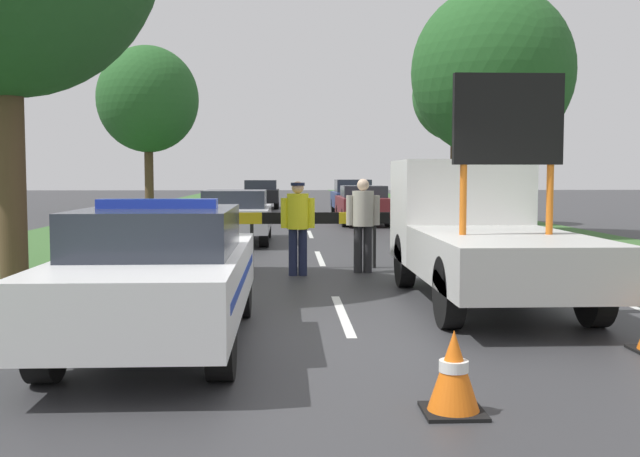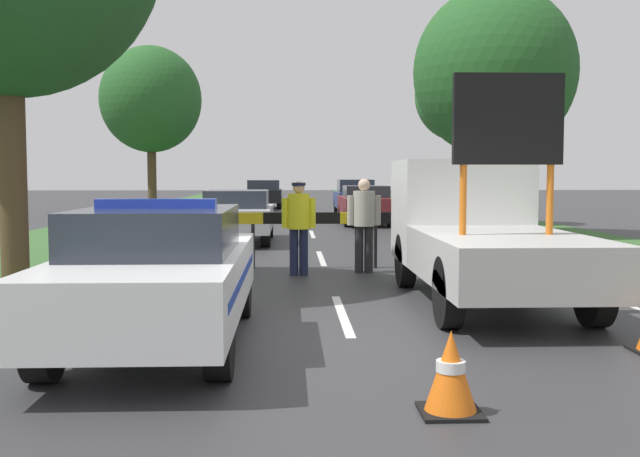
# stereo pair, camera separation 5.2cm
# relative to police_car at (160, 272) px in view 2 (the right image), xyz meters

# --- Properties ---
(ground_plane) EXTENTS (160.00, 160.00, 0.00)m
(ground_plane) POSITION_rel_police_car_xyz_m (2.10, 0.38, -0.78)
(ground_plane) COLOR #333335
(lane_markings) EXTENTS (8.28, 70.86, 0.01)m
(lane_markings) POSITION_rel_police_car_xyz_m (2.10, 22.16, -0.78)
(lane_markings) COLOR silver
(lane_markings) RESTS_ON ground
(grass_verge_left) EXTENTS (4.90, 120.00, 0.03)m
(grass_verge_left) POSITION_rel_police_car_xyz_m (-4.55, 20.38, -0.77)
(grass_verge_left) COLOR #38602D
(grass_verge_left) RESTS_ON ground
(grass_verge_right) EXTENTS (4.90, 120.00, 0.03)m
(grass_verge_right) POSITION_rel_police_car_xyz_m (8.74, 20.38, -0.77)
(grass_verge_right) COLOR #38602D
(grass_verge_right) RESTS_ON ground
(police_car) EXTENTS (1.80, 4.91, 1.58)m
(police_car) POSITION_rel_police_car_xyz_m (0.00, 0.00, 0.00)
(police_car) COLOR white
(police_car) RESTS_ON ground
(work_truck) EXTENTS (2.01, 5.28, 3.12)m
(work_truck) POSITION_rel_police_car_xyz_m (4.19, 2.83, 0.24)
(work_truck) COLOR white
(work_truck) RESTS_ON ground
(road_barrier) EXTENTS (3.01, 0.08, 1.10)m
(road_barrier) POSITION_rel_police_car_xyz_m (1.89, 6.50, 0.13)
(road_barrier) COLOR black
(road_barrier) RESTS_ON ground
(police_officer) EXTENTS (0.62, 0.39, 1.72)m
(police_officer) POSITION_rel_police_car_xyz_m (1.57, 5.46, 0.24)
(police_officer) COLOR #191E38
(police_officer) RESTS_ON ground
(pedestrian_civilian) EXTENTS (0.63, 0.40, 1.76)m
(pedestrian_civilian) POSITION_rel_police_car_xyz_m (2.80, 5.82, 0.25)
(pedestrian_civilian) COLOR #232326
(pedestrian_civilian) RESTS_ON ground
(traffic_cone_centre_front) EXTENTS (0.47, 0.47, 0.65)m
(traffic_cone_centre_front) POSITION_rel_police_car_xyz_m (2.64, -2.50, -0.46)
(traffic_cone_centre_front) COLOR black
(traffic_cone_centre_front) RESTS_ON ground
(queued_car_sedan_silver) EXTENTS (1.84, 4.52, 1.42)m
(queued_car_sedan_silver) POSITION_rel_police_car_xyz_m (-0.01, 12.22, -0.03)
(queued_car_sedan_silver) COLOR #B2B2B7
(queued_car_sedan_silver) RESTS_ON ground
(queued_car_wagon_maroon) EXTENTS (1.77, 4.51, 1.43)m
(queued_car_wagon_maroon) POSITION_rel_police_car_xyz_m (4.20, 19.39, -0.02)
(queued_car_wagon_maroon) COLOR maroon
(queued_car_wagon_maroon) RESTS_ON ground
(queued_car_hatch_blue) EXTENTS (1.74, 4.50, 1.62)m
(queued_car_hatch_blue) POSITION_rel_police_car_xyz_m (4.37, 25.84, 0.04)
(queued_car_hatch_blue) COLOR navy
(queued_car_hatch_blue) RESTS_ON ground
(queued_car_sedan_black) EXTENTS (1.93, 4.17, 1.54)m
(queued_car_sedan_black) POSITION_rel_police_car_xyz_m (-0.01, 32.82, 0.01)
(queued_car_sedan_black) COLOR black
(queued_car_sedan_black) RESTS_ON ground
(roadside_tree_near_left) EXTENTS (4.85, 4.85, 8.01)m
(roadside_tree_near_left) POSITION_rel_police_car_xyz_m (-5.27, 28.52, 4.66)
(roadside_tree_near_left) COLOR #4C3823
(roadside_tree_near_left) RESTS_ON ground
(roadside_tree_near_right) EXTENTS (4.80, 4.80, 7.40)m
(roadside_tree_near_right) POSITION_rel_police_car_xyz_m (7.49, 14.10, 4.08)
(roadside_tree_near_right) COLOR #4C3823
(roadside_tree_near_right) RESTS_ON ground
(roadside_tree_mid_left) EXTENTS (3.19, 3.19, 6.40)m
(roadside_tree_mid_left) POSITION_rel_police_car_xyz_m (7.55, 19.07, 3.90)
(roadside_tree_mid_left) COLOR #4C3823
(roadside_tree_mid_left) RESTS_ON ground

